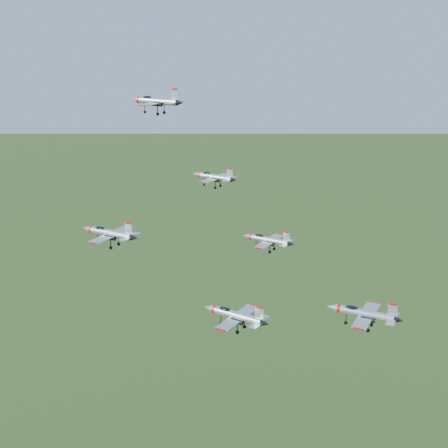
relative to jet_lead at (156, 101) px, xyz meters
The scene contains 6 objects.
jet_lead is the anchor object (origin of this frame).
jet_left_high 24.38m from the jet_lead, 14.32° to the right, with size 10.46×8.68×2.79m.
jet_right_high 40.39m from the jet_lead, 59.85° to the right, with size 11.84×9.90×3.17m.
jet_left_low 39.31m from the jet_lead, ahead, with size 11.41×9.52×3.05m.
jet_right_low 53.64m from the jet_lead, 29.84° to the right, with size 12.99×10.79×3.47m.
jet_trail 63.15m from the jet_lead, ahead, with size 13.48×11.35×3.62m.
Camera 1 is at (77.55, -90.14, 169.86)m, focal length 50.00 mm.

